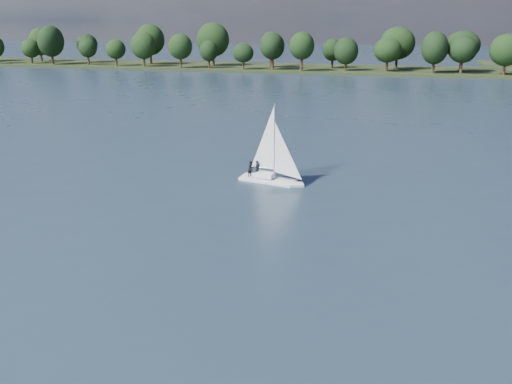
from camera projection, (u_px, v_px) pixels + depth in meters
ground at (279, 117)px, 110.81m from camera, size 700.00×700.00×0.00m
far_shore at (349, 70)px, 213.92m from camera, size 660.00×40.00×1.50m
sailboat at (268, 160)px, 65.43m from camera, size 7.56×3.60×9.59m
treeline at (323, 48)px, 210.57m from camera, size 562.67×74.57×18.49m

